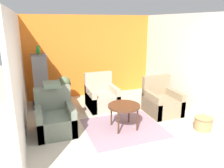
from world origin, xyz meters
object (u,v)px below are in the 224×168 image
Objects in this scene: armchair_middle at (102,97)px; potted_plant at (64,86)px; coffee_table at (124,107)px; armchair_left at (55,119)px; parrot at (38,50)px; wicker_basket at (203,123)px; birdcage at (41,82)px; armchair_right at (161,102)px.

armchair_middle is 1.13× the size of potted_plant.
coffee_table is 2.16m from potted_plant.
parrot is (-0.18, 1.61, 1.25)m from armchair_left.
parrot reaches higher than coffee_table.
coffee_table is at bearing -51.19° from parrot.
parrot is at bearing 128.81° from coffee_table.
armchair_left is 3.14m from wicker_basket.
birdcage is (-1.50, 0.63, 0.39)m from armchair_middle.
coffee_table is 1.46m from armchair_left.
birdcage is at bearing -90.00° from parrot.
wicker_basket is (0.35, -1.08, -0.14)m from armchair_right.
parrot is (-0.00, 0.00, 0.86)m from birdcage.
parrot is at bearing 151.56° from armchair_right.
birdcage reaches higher than armchair_right.
armchair_left is 3.98× the size of parrot.
armchair_right is 1.13× the size of potted_plant.
birdcage is at bearing 96.31° from armchair_left.
parrot reaches higher than armchair_left.
armchair_middle is 2.05m from parrot.
coffee_table is at bearing -159.80° from armchair_right.
wicker_basket is at bearing -18.41° from armchair_left.
parrot reaches higher than potted_plant.
potted_plant reaches higher than wicker_basket.
potted_plant is at bearing 146.15° from armchair_right.
birdcage is 0.86m from parrot.
coffee_table is 3.01× the size of parrot.
parrot reaches higher than armchair_right.
armchair_left is 2.62m from armchair_right.
armchair_right is at bearing -28.44° from parrot.
coffee_table is at bearing -86.38° from armchair_middle.
parrot reaches higher than wicker_basket.
armchair_left is 2.05m from parrot.
armchair_left is 2.39× the size of wicker_basket.
armchair_right is (2.62, 0.09, 0.00)m from armchair_left.
coffee_table is at bearing -51.16° from birdcage.
armchair_right is 2.39× the size of wicker_basket.
parrot reaches higher than armchair_middle.
armchair_left is (-1.40, 0.35, -0.20)m from coffee_table.
birdcage reaches higher than wicker_basket.
armchair_middle is 0.63× the size of birdcage.
armchair_middle is (1.32, 0.98, 0.00)m from armchair_left.
potted_plant is at bearing -3.65° from parrot.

